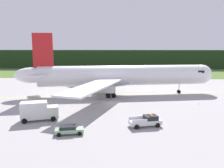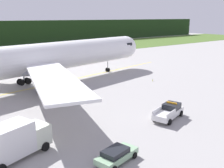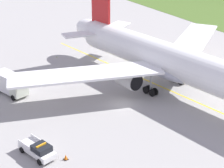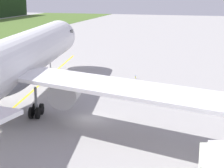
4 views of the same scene
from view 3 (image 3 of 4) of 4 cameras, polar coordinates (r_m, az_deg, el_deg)
The scene contains 7 objects.
ground at distance 57.37m, azimuth 1.72°, elevation -3.04°, with size 320.00×320.00×0.00m, color #9C9997.
taxiway_centerline_main at distance 61.19m, azimuth 10.24°, elevation -1.60°, with size 69.10×0.30×0.01m, color yellow.
airliner at distance 59.58m, azimuth 10.08°, elevation 3.02°, with size 53.09×47.93×16.27m.
ops_pickup_truck at distance 46.14m, azimuth -11.21°, elevation -9.77°, with size 5.58×3.33×1.94m.
catering_truck at distance 62.11m, azimuth -15.36°, elevation 0.11°, with size 6.80×4.25×3.55m.
apron_cone at distance 45.33m, azimuth -7.07°, elevation -11.01°, with size 0.54×0.54×0.68m.
taxiway_edge_light_west at distance 76.66m, azimuth -8.42°, elevation 4.16°, with size 0.12×0.12×0.37m.
Camera 3 is at (42.91, -27.33, 26.53)m, focal length 59.91 mm.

